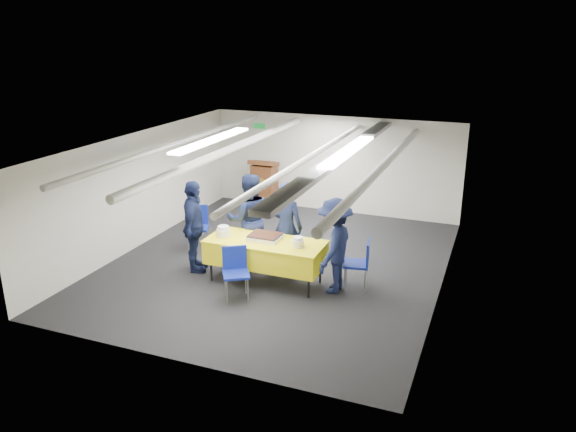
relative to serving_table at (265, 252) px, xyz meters
The scene contains 14 objects.
ground 0.99m from the serving_table, 97.34° to the left, with size 7.00×7.00×0.00m, color black.
room_shell 1.75m from the serving_table, 90.53° to the left, with size 6.00×7.00×2.30m.
serving_table is the anchor object (origin of this frame).
sheet_cake 0.27m from the serving_table, 114.43° to the left, with size 0.55×0.43×0.10m.
plate_stack_left 0.83m from the serving_table, behind, with size 0.24×0.24×0.18m.
plate_stack_right 0.69m from the serving_table, ahead, with size 0.20×0.20×0.17m.
podium 4.22m from the serving_table, 113.85° to the left, with size 0.62×0.53×1.25m.
chair_near 0.75m from the serving_table, 107.25° to the right, with size 0.58×0.58×0.87m.
chair_right 1.65m from the serving_table, 12.18° to the left, with size 0.50×0.50×0.87m.
chair_left 2.16m from the serving_table, 152.41° to the left, with size 0.55×0.55×0.87m.
sailor_a 0.68m from the serving_table, 76.04° to the left, with size 0.61×0.40×1.68m, color black.
sailor_b 0.96m from the serving_table, 132.58° to the left, with size 0.84×0.66×1.74m, color black.
sailor_c 1.42m from the serving_table, behind, with size 0.99×0.41×1.69m, color black.
sailor_d 1.23m from the serving_table, ahead, with size 1.05×0.60×1.62m, color black.
Camera 1 is at (3.73, -9.02, 4.24)m, focal length 35.00 mm.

